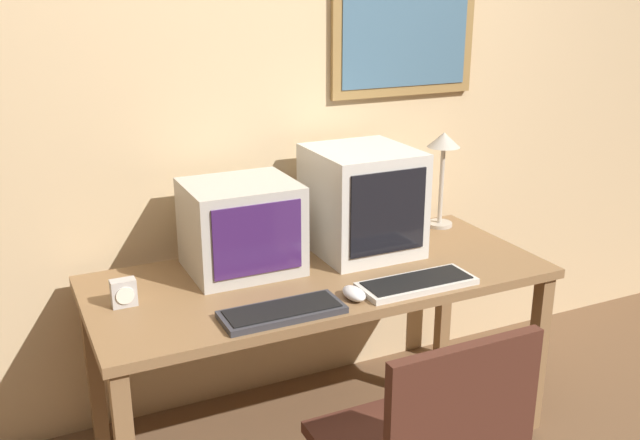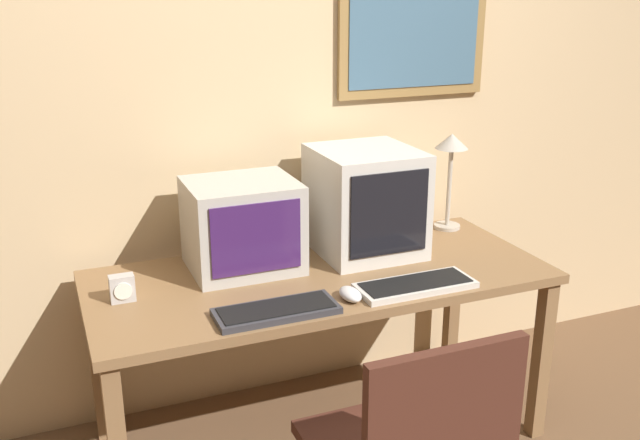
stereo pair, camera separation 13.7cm
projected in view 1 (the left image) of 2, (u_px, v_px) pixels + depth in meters
The scene contains 9 objects.
wall_back at pixel (272, 100), 2.91m from camera, with size 8.00×0.08×2.60m.
desk at pixel (320, 291), 2.71m from camera, with size 1.73×0.74×0.72m.
monitor_left at pixel (241, 227), 2.67m from camera, with size 0.41×0.36×0.34m.
monitor_right at pixel (362, 200), 2.86m from camera, with size 0.39×0.42×0.42m.
keyboard_main at pixel (282, 312), 2.34m from camera, with size 0.41×0.16×0.03m.
keyboard_side at pixel (417, 283), 2.57m from camera, with size 0.43×0.17×0.03m.
mouse_near_keyboard at pixel (354, 293), 2.46m from camera, with size 0.07×0.12×0.04m.
desk_clock at pixel (124, 293), 2.40m from camera, with size 0.08×0.05×0.09m.
desk_lamp at pixel (443, 155), 3.11m from camera, with size 0.14×0.14×0.43m.
Camera 1 is at (-1.07, -1.48, 1.76)m, focal length 40.00 mm.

